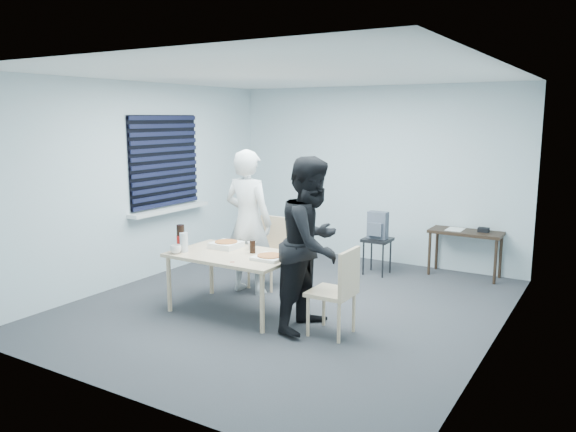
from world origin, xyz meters
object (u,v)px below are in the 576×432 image
Objects in this scene: chair_right at (339,286)px; side_table at (466,237)px; backpack at (378,226)px; person_black at (312,244)px; dining_table at (234,259)px; mug_b at (252,246)px; mug_a at (176,249)px; soda_bottle at (181,238)px; chair_far at (271,246)px; person_white at (248,222)px; stool at (377,246)px.

chair_right reaches higher than side_table.
person_black is at bearing -70.01° from backpack.
dining_table is 0.28m from mug_b.
side_table is 3.07m from mug_b.
soda_bottle reaches higher than mug_a.
mug_b is (0.07, 0.25, 0.11)m from dining_table.
dining_table is at bearing -94.28° from backpack.
person_white is at bearing -103.36° from chair_far.
mug_b is at bearing 43.53° from mug_a.
dining_table is 3.32m from side_table.
mug_b is at bearing 74.23° from dining_table.
mug_b is at bearing -125.40° from side_table.
dining_table is 0.78m from person_white.
person_white reaches higher than mug_a.
chair_right is at bearing 155.78° from person_white.
chair_right is 8.90× the size of mug_b.
side_table is at bearing 56.10° from dining_table.
chair_far is 1.55m from backpack.
stool is at bearing 70.74° from dining_table.
chair_right is 2.34m from backpack.
dining_table is at bearing -79.85° from chair_far.
chair_far reaches higher than mug_a.
side_table is 7.72× the size of mug_a.
soda_bottle is at bearing 107.24° from mug_a.
soda_bottle is at bearing -175.19° from chair_right.
dining_table is 0.77× the size of person_black.
side_table is at bearing 52.21° from mug_a.
dining_table is 0.77× the size of person_white.
soda_bottle is at bearing 97.96° from person_black.
backpack is at bearing -90.00° from stool.
person_white and person_black have the same top height.
stool is 5.04× the size of mug_b.
soda_bottle is (-0.31, -0.88, -0.08)m from person_white.
person_white reaches higher than dining_table.
person_white is 5.99× the size of soda_bottle.
chair_far is 7.24× the size of mug_a.
backpack is 2.11m from mug_b.
chair_far is 3.01× the size of soda_bottle.
person_black is (0.97, 0.02, 0.28)m from dining_table.
backpack is (0.00, -0.01, 0.29)m from stool.
chair_right is (1.50, -1.08, 0.00)m from chair_far.
backpack reaches higher than mug_b.
chair_right is 2.39× the size of backpack.
chair_right is at bearing -13.20° from mug_b.
person_white is 4.76× the size of backpack.
backpack is (-0.19, 2.22, -0.20)m from person_black.
soda_bottle is (-1.37, -2.43, 0.12)m from backpack.
person_white reaches higher than stool.
person_black is 0.95m from mug_b.
person_white is at bearing 75.04° from mug_a.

